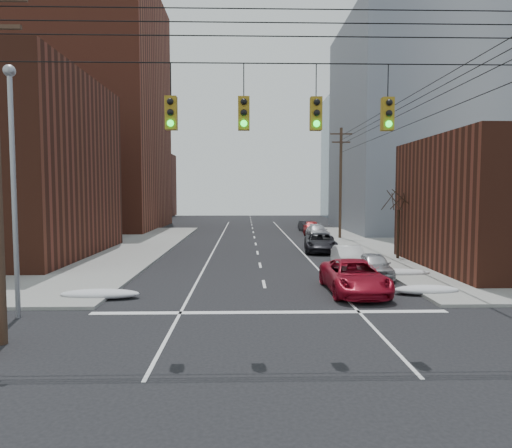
{
  "coord_description": "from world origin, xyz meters",
  "views": [
    {
      "loc": [
        -0.97,
        -11.06,
        4.73
      ],
      "look_at": [
        -0.38,
        13.31,
        3.0
      ],
      "focal_mm": 32.0,
      "sensor_mm": 36.0,
      "label": 1
    }
  ],
  "objects": [
    {
      "name": "ground",
      "position": [
        0.0,
        0.0,
        0.0
      ],
      "size": [
        160.0,
        160.0,
        0.0
      ],
      "primitive_type": "plane",
      "color": "black",
      "rests_on": "ground"
    },
    {
      "name": "building_brick_tall",
      "position": [
        -24.0,
        48.0,
        15.0
      ],
      "size": [
        24.0,
        20.0,
        30.0
      ],
      "primitive_type": "cube",
      "color": "brown",
      "rests_on": "ground"
    },
    {
      "name": "building_brick_far",
      "position": [
        -26.0,
        74.0,
        6.0
      ],
      "size": [
        22.0,
        18.0,
        12.0
      ],
      "primitive_type": "cube",
      "color": "#4C2316",
      "rests_on": "ground"
    },
    {
      "name": "building_office",
      "position": [
        22.0,
        44.0,
        12.5
      ],
      "size": [
        22.0,
        20.0,
        25.0
      ],
      "primitive_type": "cube",
      "color": "gray",
      "rests_on": "ground"
    },
    {
      "name": "building_glass",
      "position": [
        24.0,
        70.0,
        11.0
      ],
      "size": [
        20.0,
        18.0,
        22.0
      ],
      "primitive_type": "cube",
      "color": "gray",
      "rests_on": "ground"
    },
    {
      "name": "utility_pole_far",
      "position": [
        8.5,
        34.0,
        5.78
      ],
      "size": [
        2.2,
        0.28,
        11.0
      ],
      "color": "#473323",
      "rests_on": "ground"
    },
    {
      "name": "traffic_signals",
      "position": [
        0.1,
        2.97,
        7.17
      ],
      "size": [
        17.0,
        0.42,
        2.02
      ],
      "color": "black",
      "rests_on": "ground"
    },
    {
      "name": "street_light",
      "position": [
        -9.5,
        6.0,
        5.54
      ],
      "size": [
        0.44,
        0.44,
        9.32
      ],
      "color": "gray",
      "rests_on": "ground"
    },
    {
      "name": "bare_tree",
      "position": [
        9.59,
        20.0,
        2.32
      ],
      "size": [
        2.09,
        2.2,
        4.93
      ],
      "color": "black",
      "rests_on": "ground"
    },
    {
      "name": "snow_nw",
      "position": [
        -7.4,
        9.0,
        0.21
      ],
      "size": [
        3.5,
        1.08,
        0.42
      ],
      "primitive_type": "ellipsoid",
      "color": "silver",
      "rests_on": "ground"
    },
    {
      "name": "snow_ne",
      "position": [
        7.4,
        9.5,
        0.21
      ],
      "size": [
        3.0,
        1.08,
        0.42
      ],
      "primitive_type": "ellipsoid",
      "color": "silver",
      "rests_on": "ground"
    },
    {
      "name": "snow_east_far",
      "position": [
        7.4,
        14.0,
        0.21
      ],
      "size": [
        4.0,
        1.08,
        0.42
      ],
      "primitive_type": "ellipsoid",
      "color": "silver",
      "rests_on": "ground"
    },
    {
      "name": "red_pickup",
      "position": [
        4.14,
        9.91,
        0.76
      ],
      "size": [
        2.56,
        5.49,
        1.52
      ],
      "primitive_type": "imported",
      "rotation": [
        0.0,
        0.0,
        0.01
      ],
      "color": "maroon",
      "rests_on": "ground"
    },
    {
      "name": "parked_car_a",
      "position": [
        6.19,
        13.77,
        0.67
      ],
      "size": [
        1.77,
        3.99,
        1.33
      ],
      "primitive_type": "imported",
      "rotation": [
        0.0,
        0.0,
        -0.05
      ],
      "color": "#ABACB0",
      "rests_on": "ground"
    },
    {
      "name": "parked_car_b",
      "position": [
        5.29,
        16.03,
        0.72
      ],
      "size": [
        1.64,
        4.43,
        1.45
      ],
      "primitive_type": "imported",
      "rotation": [
        0.0,
        0.0,
        -0.02
      ],
      "color": "silver",
      "rests_on": "ground"
    },
    {
      "name": "parked_car_c",
      "position": [
        4.96,
        24.48,
        0.73
      ],
      "size": [
        2.99,
        5.51,
        1.47
      ],
      "primitive_type": "imported",
      "rotation": [
        0.0,
        0.0,
        -0.11
      ],
      "color": "black",
      "rests_on": "ground"
    },
    {
      "name": "parked_car_d",
      "position": [
        6.4,
        35.09,
        0.68
      ],
      "size": [
        2.11,
        4.77,
        1.36
      ],
      "primitive_type": "imported",
      "rotation": [
        0.0,
        0.0,
        0.04
      ],
      "color": "#B7B7BC",
      "rests_on": "ground"
    },
    {
      "name": "parked_car_e",
      "position": [
        6.4,
        39.11,
        0.77
      ],
      "size": [
        2.27,
        4.67,
        1.54
      ],
      "primitive_type": "imported",
      "rotation": [
        0.0,
        0.0,
        -0.1
      ],
      "color": "maroon",
      "rests_on": "ground"
    },
    {
      "name": "parked_car_f",
      "position": [
        6.4,
        43.16,
        0.64
      ],
      "size": [
        1.76,
        3.99,
        1.27
      ],
      "primitive_type": "imported",
      "rotation": [
        0.0,
        0.0,
        0.11
      ],
      "color": "black",
      "rests_on": "ground"
    },
    {
      "name": "lot_car_a",
      "position": [
        -14.53,
        25.43,
        0.83
      ],
      "size": [
        4.31,
        2.13,
        1.36
      ],
      "primitive_type": "imported",
      "rotation": [
        0.0,
        0.0,
        1.74
      ],
      "color": "silver",
      "rests_on": "sidewalk_nw"
    },
    {
      "name": "lot_car_b",
      "position": [
        -15.4,
        29.06,
        0.87
      ],
      "size": [
        5.32,
        2.74,
        1.44
      ],
      "primitive_type": "imported",
      "rotation": [
        0.0,
        0.0,
        1.64
      ],
      "color": "#A5A5AA",
      "rests_on": "sidewalk_nw"
    },
    {
      "name": "lot_car_d",
      "position": [
        -18.0,
        23.86,
        0.77
      ],
      "size": [
        3.84,
        2.02,
        1.25
      ],
      "primitive_type": "imported",
      "rotation": [
        0.0,
        0.0,
        1.73
      ],
      "color": "#ACACB0",
      "rests_on": "sidewalk_nw"
    }
  ]
}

